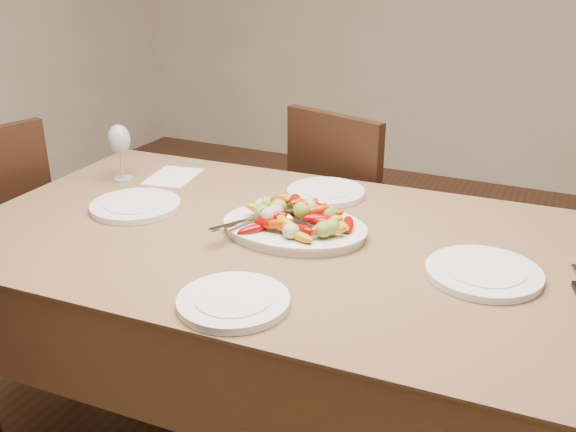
# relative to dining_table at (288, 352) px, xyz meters

# --- Properties ---
(dining_table) EXTENTS (1.89, 1.13, 0.76)m
(dining_table) POSITION_rel_dining_table_xyz_m (0.00, 0.00, 0.00)
(dining_table) COLOR brown
(dining_table) RESTS_ON ground
(chair_far) EXTENTS (0.53, 0.53, 0.95)m
(chair_far) POSITION_rel_dining_table_xyz_m (-0.07, 0.82, 0.10)
(chair_far) COLOR black
(chair_far) RESTS_ON ground
(serving_platter) EXTENTS (0.41, 0.32, 0.02)m
(serving_platter) POSITION_rel_dining_table_xyz_m (0.01, 0.03, 0.39)
(serving_platter) COLOR white
(serving_platter) RESTS_ON dining_table
(roasted_vegetables) EXTENTS (0.34, 0.24, 0.09)m
(roasted_vegetables) POSITION_rel_dining_table_xyz_m (0.01, 0.03, 0.45)
(roasted_vegetables) COLOR #7C0602
(roasted_vegetables) RESTS_ON serving_platter
(serving_spoon) EXTENTS (0.29, 0.14, 0.03)m
(serving_spoon) POSITION_rel_dining_table_xyz_m (-0.06, -0.01, 0.43)
(serving_spoon) COLOR #9EA0A8
(serving_spoon) RESTS_ON serving_platter
(plate_left) EXTENTS (0.27, 0.27, 0.02)m
(plate_left) POSITION_rel_dining_table_xyz_m (-0.51, -0.01, 0.39)
(plate_left) COLOR white
(plate_left) RESTS_ON dining_table
(plate_right) EXTENTS (0.28, 0.28, 0.02)m
(plate_right) POSITION_rel_dining_table_xyz_m (0.53, -0.00, 0.39)
(plate_right) COLOR white
(plate_right) RESTS_ON dining_table
(plate_far) EXTENTS (0.25, 0.25, 0.02)m
(plate_far) POSITION_rel_dining_table_xyz_m (-0.03, 0.35, 0.39)
(plate_far) COLOR white
(plate_far) RESTS_ON dining_table
(plate_near) EXTENTS (0.25, 0.25, 0.02)m
(plate_near) POSITION_rel_dining_table_xyz_m (0.05, -0.39, 0.39)
(plate_near) COLOR white
(plate_near) RESTS_ON dining_table
(wine_glass) EXTENTS (0.08, 0.08, 0.20)m
(wine_glass) POSITION_rel_dining_table_xyz_m (-0.72, 0.18, 0.48)
(wine_glass) COLOR #8C99A5
(wine_glass) RESTS_ON dining_table
(menu_card) EXTENTS (0.18, 0.23, 0.00)m
(menu_card) POSITION_rel_dining_table_xyz_m (-0.58, 0.28, 0.38)
(menu_card) COLOR silver
(menu_card) RESTS_ON dining_table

